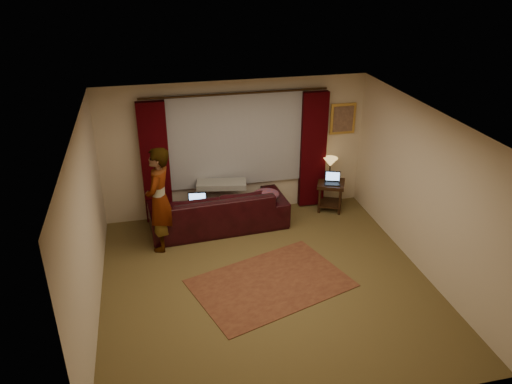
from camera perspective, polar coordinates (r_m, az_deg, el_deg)
floor at (r=7.88m, az=1.25°, el=-10.42°), size 5.00×5.00×0.01m
ceiling at (r=6.67m, az=1.47°, el=7.92°), size 5.00×5.00×0.02m
wall_back at (r=9.41m, az=-2.36°, el=4.96°), size 5.00×0.02×2.60m
wall_front at (r=5.20m, az=8.27°, el=-14.64°), size 5.00×0.02×2.60m
wall_left at (r=7.07m, az=-18.77°, el=-4.00°), size 0.02×5.00×2.60m
wall_right at (r=8.10m, az=18.76°, el=-0.06°), size 0.02×5.00×2.60m
sheer_curtain at (r=9.29m, az=-2.31°, el=5.98°), size 2.50×0.05×1.80m
drape_left at (r=9.22m, az=-11.43°, el=3.19°), size 0.50×0.14×2.30m
drape_right at (r=9.72m, az=6.53°, el=4.75°), size 0.50×0.14×2.30m
curtain_rod at (r=8.98m, az=-2.35°, el=11.17°), size 0.04×0.04×3.40m
picture_frame at (r=9.81m, az=9.89°, el=8.26°), size 0.50×0.04×0.60m
sofa at (r=9.15m, az=-4.37°, el=-1.17°), size 2.57×1.24×1.01m
throw_blanket at (r=9.17m, az=-4.02°, el=2.41°), size 0.96×0.52×0.11m
clothing_pile at (r=9.14m, az=1.12°, el=-0.38°), size 0.51×0.40×0.21m
laptop_sofa at (r=8.93m, az=-6.73°, el=-1.15°), size 0.38×0.41×0.24m
area_rug at (r=7.87m, az=1.69°, el=-10.38°), size 2.67×2.18×0.01m
end_table at (r=9.95m, az=8.49°, el=-0.43°), size 0.68×0.68×0.59m
tiffany_lamp at (r=9.87m, az=8.45°, el=2.65°), size 0.36×0.36×0.45m
laptop_table at (r=9.72m, az=8.75°, el=1.51°), size 0.39×0.40×0.22m
person at (r=8.46m, az=-10.98°, el=-0.88°), size 0.69×0.69×1.84m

